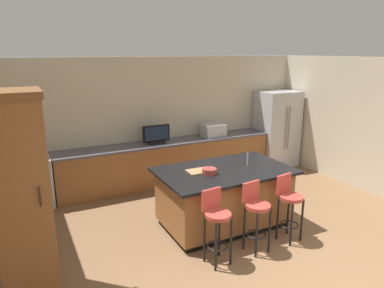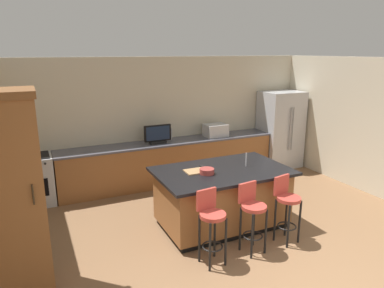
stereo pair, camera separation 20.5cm
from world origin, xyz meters
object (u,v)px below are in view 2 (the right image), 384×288
Objects in this scene: kitchen_island at (222,197)px; cabinet_tower at (16,194)px; refrigerator at (280,129)px; cutting_board at (197,171)px; tv_monitor at (158,135)px; bar_stool_center at (252,212)px; fruit_bowl at (207,171)px; bar_stool_right at (287,203)px; microwave at (215,130)px; bar_stool_left at (211,221)px; tv_remote at (204,167)px; range_oven at (32,181)px.

kitchen_island is 0.88× the size of cabinet_tower.
refrigerator is 5.05× the size of cutting_board.
tv_monitor is 2.97m from bar_stool_center.
cabinet_tower is (-5.60, -2.52, 0.31)m from refrigerator.
tv_monitor is 2.54× the size of fruit_bowl.
cabinet_tower is at bearing 162.87° from bar_stool_right.
microwave is 0.49× the size of bar_stool_right.
fruit_bowl is (-0.30, 0.78, 0.38)m from bar_stool_center.
tv_monitor is 0.56× the size of bar_stool_left.
cutting_board is at bearing 166.93° from kitchen_island.
tv_monitor reaches higher than bar_stool_right.
tv_remote is (-0.82, 1.03, 0.35)m from bar_stool_right.
range_oven is 0.94× the size of bar_stool_center.
bar_stool_center reaches higher than cutting_board.
range_oven is 3.63m from bar_stool_left.
refrigerator is 3.50m from tv_remote.
bar_stool_center is 1.07m from cutting_board.
kitchen_island is 9.35× the size of fruit_bowl.
cabinet_tower is at bearing 165.09° from bar_stool_center.
microwave is at bearing 70.61° from bar_stool_right.
microwave is (3.75, 0.00, 0.57)m from range_oven.
refrigerator is 1.72m from microwave.
kitchen_island is at bearing -115.94° from microwave.
kitchen_island is 2.07× the size of bar_stool_left.
range_oven is 4.44m from bar_stool_right.
tv_remote is at bearing 94.28° from bar_stool_center.
bar_stool_right is (3.31, -2.95, 0.13)m from range_oven.
microwave reaches higher than bar_stool_right.
kitchen_island is at bearing -81.24° from tv_monitor.
tv_monitor is at bearing 76.86° from bar_stool_left.
tv_remote is (-1.25, -1.91, -0.09)m from microwave.
bar_stool_right is at bearing -126.73° from refrigerator.
microwave reaches higher than fruit_bowl.
kitchen_island is at bearing 46.11° from bar_stool_left.
range_oven is 2.69m from cabinet_tower.
tv_monitor is at bearing 179.83° from refrigerator.
tv_monitor is 3.29× the size of tv_remote.
fruit_bowl reaches higher than range_oven.
microwave is 2.56m from fruit_bowl.
tv_remote is (0.09, 0.27, -0.03)m from fruit_bowl.
cabinet_tower is at bearing -167.54° from cutting_board.
refrigerator is 1.84× the size of bar_stool_center.
cabinet_tower is 2.39× the size of bar_stool_center.
bar_stool_left is at bearing -10.44° from cabinet_tower.
tv_remote is at bearing 135.07° from kitchen_island.
range_oven is 3.29m from fruit_bowl.
tv_remote is at bearing 34.04° from cutting_board.
refrigerator is at bearing 36.90° from kitchen_island.
bar_stool_right reaches higher than kitchen_island.
kitchen_island is 0.56m from tv_remote.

